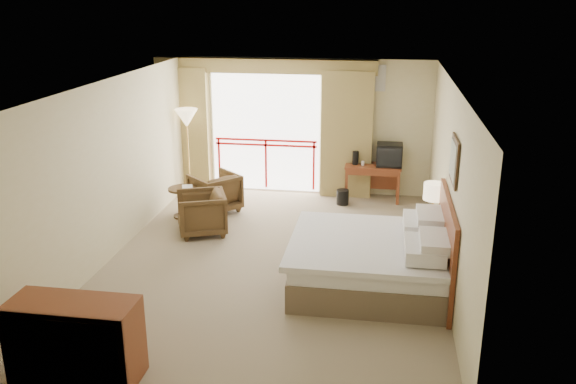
% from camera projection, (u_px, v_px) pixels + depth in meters
% --- Properties ---
extents(floor, '(7.00, 7.00, 0.00)m').
position_uv_depth(floor, '(274.00, 260.00, 9.33)').
color(floor, gray).
rests_on(floor, ground).
extents(ceiling, '(7.00, 7.00, 0.00)m').
position_uv_depth(ceiling, '(273.00, 83.00, 8.49)').
color(ceiling, white).
rests_on(ceiling, wall_back).
extents(wall_back, '(5.00, 0.00, 5.00)m').
position_uv_depth(wall_back, '(305.00, 127.00, 12.19)').
color(wall_back, beige).
rests_on(wall_back, ground).
extents(wall_front, '(5.00, 0.00, 5.00)m').
position_uv_depth(wall_front, '(206.00, 283.00, 5.62)').
color(wall_front, beige).
rests_on(wall_front, ground).
extents(wall_left, '(0.00, 7.00, 7.00)m').
position_uv_depth(wall_left, '(113.00, 169.00, 9.28)').
color(wall_left, beige).
rests_on(wall_left, ground).
extents(wall_right, '(0.00, 7.00, 7.00)m').
position_uv_depth(wall_right, '(449.00, 184.00, 8.53)').
color(wall_right, beige).
rests_on(wall_right, ground).
extents(balcony_door, '(2.40, 0.00, 2.40)m').
position_uv_depth(balcony_door, '(266.00, 133.00, 12.34)').
color(balcony_door, white).
rests_on(balcony_door, wall_back).
extents(balcony_railing, '(2.09, 0.03, 1.02)m').
position_uv_depth(balcony_railing, '(266.00, 152.00, 12.44)').
color(balcony_railing, red).
rests_on(balcony_railing, wall_back).
extents(curtain_left, '(1.00, 0.26, 2.50)m').
position_uv_depth(curtain_left, '(185.00, 129.00, 12.45)').
color(curtain_left, olive).
rests_on(curtain_left, wall_back).
extents(curtain_right, '(1.00, 0.26, 2.50)m').
position_uv_depth(curtain_right, '(347.00, 135.00, 11.96)').
color(curtain_right, olive).
rests_on(curtain_right, wall_back).
extents(valance, '(4.40, 0.22, 0.28)m').
position_uv_depth(valance, '(264.00, 66.00, 11.83)').
color(valance, olive).
rests_on(valance, wall_back).
extents(hvac_vent, '(0.50, 0.04, 0.50)m').
position_uv_depth(hvac_vent, '(373.00, 78.00, 11.66)').
color(hvac_vent, silver).
rests_on(hvac_vent, wall_back).
extents(bed, '(2.13, 2.06, 0.97)m').
position_uv_depth(bed, '(373.00, 261.00, 8.42)').
color(bed, brown).
rests_on(bed, floor).
extents(headboard, '(0.06, 2.10, 1.30)m').
position_uv_depth(headboard, '(446.00, 247.00, 8.20)').
color(headboard, '#622B19').
rests_on(headboard, wall_right).
extents(framed_art, '(0.04, 0.72, 0.60)m').
position_uv_depth(framed_art, '(454.00, 161.00, 7.82)').
color(framed_art, black).
rests_on(framed_art, wall_right).
extents(nightstand, '(0.43, 0.50, 0.57)m').
position_uv_depth(nightstand, '(431.00, 237.00, 9.46)').
color(nightstand, '#622B19').
rests_on(nightstand, floor).
extents(table_lamp, '(0.32, 0.32, 0.56)m').
position_uv_depth(table_lamp, '(434.00, 192.00, 9.28)').
color(table_lamp, tan).
rests_on(table_lamp, nightstand).
extents(phone, '(0.17, 0.14, 0.07)m').
position_uv_depth(phone, '(429.00, 221.00, 9.22)').
color(phone, black).
rests_on(phone, nightstand).
extents(desk, '(1.08, 0.52, 0.71)m').
position_uv_depth(desk, '(373.00, 172.00, 11.95)').
color(desk, '#622B19').
rests_on(desk, floor).
extents(tv, '(0.49, 0.39, 0.45)m').
position_uv_depth(tv, '(389.00, 155.00, 11.74)').
color(tv, black).
rests_on(tv, desk).
extents(coffee_maker, '(0.13, 0.13, 0.27)m').
position_uv_depth(coffee_maker, '(355.00, 158.00, 11.87)').
color(coffee_maker, black).
rests_on(coffee_maker, desk).
extents(cup, '(0.07, 0.07, 0.09)m').
position_uv_depth(cup, '(363.00, 163.00, 11.83)').
color(cup, white).
rests_on(cup, desk).
extents(wastebasket, '(0.26, 0.26, 0.29)m').
position_uv_depth(wastebasket, '(343.00, 197.00, 11.75)').
color(wastebasket, black).
rests_on(wastebasket, floor).
extents(armchair_far, '(1.11, 1.11, 0.73)m').
position_uv_depth(armchair_far, '(216.00, 211.00, 11.46)').
color(armchair_far, '#412D19').
rests_on(armchair_far, floor).
extents(armchair_near, '(1.02, 1.01, 0.73)m').
position_uv_depth(armchair_near, '(202.00, 233.00, 10.40)').
color(armchair_near, '#412D19').
rests_on(armchair_near, floor).
extents(side_table, '(0.51, 0.51, 0.55)m').
position_uv_depth(side_table, '(183.00, 197.00, 11.02)').
color(side_table, black).
rests_on(side_table, floor).
extents(book, '(0.26, 0.30, 0.02)m').
position_uv_depth(book, '(182.00, 188.00, 10.96)').
color(book, white).
rests_on(book, side_table).
extents(floor_lamp, '(0.45, 0.45, 1.75)m').
position_uv_depth(floor_lamp, '(187.00, 121.00, 11.91)').
color(floor_lamp, tan).
rests_on(floor_lamp, floor).
extents(dresser, '(1.34, 0.57, 0.89)m').
position_uv_depth(dresser, '(75.00, 341.00, 6.36)').
color(dresser, '#622B19').
rests_on(dresser, floor).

